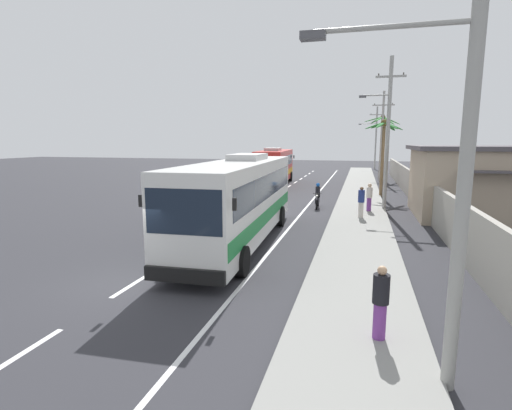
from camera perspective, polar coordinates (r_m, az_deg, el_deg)
ground_plane at (r=13.19m, az=-17.18°, el=-10.78°), size 160.00×160.00×0.00m
sidewalk_kerb at (r=20.88m, az=14.83°, el=-3.04°), size 3.20×90.00×0.14m
lane_markings at (r=25.68m, az=4.34°, el=-0.61°), size 3.47×71.00×0.01m
boundary_wall at (r=24.94m, az=23.75°, el=0.79°), size 0.24×60.00×2.14m
coach_bus_foreground at (r=17.06m, az=-2.41°, el=1.12°), size 3.32×12.50×3.85m
coach_bus_far_lane at (r=39.80m, az=2.76°, el=5.79°), size 3.63×11.60×3.76m
motorcycle_beside_bus at (r=26.41m, az=9.00°, el=1.06°), size 0.56×1.96×1.67m
pedestrian_near_kerb at (r=9.14m, az=17.77°, el=-13.24°), size 0.36×0.36×1.66m
pedestrian_midwalk at (r=25.09m, az=16.26°, el=1.21°), size 0.36×0.36×1.72m
pedestrian_far_walk at (r=22.81m, az=15.15°, el=0.51°), size 0.36×0.36×1.76m
utility_pole_nearest at (r=7.33m, az=27.76°, el=8.50°), size 3.72×0.24×8.41m
utility_pole_mid at (r=26.23m, az=18.63°, el=10.25°), size 2.76×0.24×9.57m
utility_pole_far at (r=45.25m, az=17.96°, el=9.72°), size 2.31×0.24×9.72m
utility_pole_distant at (r=64.25m, az=17.08°, el=9.61°), size 3.82×0.24×9.64m
palm_nearest at (r=32.59m, az=18.18°, el=9.16°), size 2.92×2.69×6.11m
palm_second at (r=48.15m, az=17.96°, el=9.81°), size 4.05×3.95×7.41m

